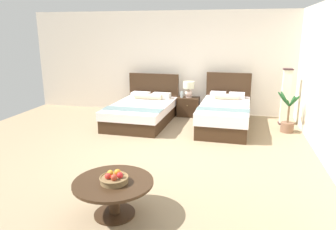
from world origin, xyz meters
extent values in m
cube|color=#9A8263|center=(0.00, 0.00, -0.01)|extent=(9.36, 10.39, 0.02)
cube|color=beige|center=(0.00, 3.39, 1.41)|extent=(9.36, 0.12, 2.81)
cube|color=beige|center=(2.88, 0.40, 1.41)|extent=(0.12, 5.99, 2.81)
cube|color=#372314|center=(-1.03, 1.94, 0.15)|extent=(1.41, 2.19, 0.30)
cube|color=white|center=(-1.03, 1.94, 0.40)|extent=(1.46, 2.23, 0.20)
cube|color=#372314|center=(-0.99, 3.04, 0.56)|extent=(1.42, 0.11, 1.12)
cube|color=white|center=(-1.30, 2.76, 0.57)|extent=(0.49, 0.32, 0.14)
cube|color=white|center=(-0.71, 2.74, 0.57)|extent=(0.49, 0.32, 0.14)
cylinder|color=beige|center=(-1.01, 2.51, 0.57)|extent=(0.74, 0.17, 0.15)
cube|color=slate|center=(-1.05, 1.34, 0.50)|extent=(1.42, 0.43, 0.01)
cube|color=#372314|center=(1.03, 1.94, 0.16)|extent=(1.16, 2.17, 0.33)
cube|color=white|center=(1.03, 1.94, 0.46)|extent=(1.20, 2.21, 0.26)
cube|color=#372314|center=(1.07, 3.04, 0.60)|extent=(1.17, 0.10, 1.20)
cube|color=white|center=(0.82, 2.76, 0.66)|extent=(0.40, 0.31, 0.14)
cube|color=white|center=(1.30, 2.74, 0.66)|extent=(0.40, 0.31, 0.14)
cylinder|color=beige|center=(1.05, 2.51, 0.66)|extent=(0.60, 0.17, 0.15)
cube|color=slate|center=(1.01, 1.39, 0.59)|extent=(1.16, 0.37, 0.01)
cube|color=#372314|center=(0.02, 2.91, 0.26)|extent=(0.58, 0.40, 0.52)
sphere|color=tan|center=(0.02, 2.70, 0.34)|extent=(0.02, 0.02, 0.02)
cylinder|color=beige|center=(0.02, 2.93, 0.53)|extent=(0.17, 0.17, 0.02)
ellipsoid|color=beige|center=(0.02, 2.93, 0.63)|extent=(0.21, 0.21, 0.19)
cylinder|color=#99844C|center=(0.02, 2.93, 0.75)|extent=(0.02, 0.02, 0.04)
cylinder|color=beige|center=(0.02, 2.93, 0.86)|extent=(0.30, 0.30, 0.18)
cylinder|color=#B0C0C2|center=(-0.16, 2.87, 0.59)|extent=(0.07, 0.07, 0.15)
torus|color=#B0C0C2|center=(-0.16, 2.87, 0.68)|extent=(0.08, 0.08, 0.01)
cylinder|color=#372314|center=(-0.14, -2.11, 0.01)|extent=(0.52, 0.52, 0.02)
cylinder|color=#372314|center=(-0.14, -2.11, 0.21)|extent=(0.13, 0.13, 0.43)
cylinder|color=#372314|center=(-0.14, -2.11, 0.44)|extent=(0.99, 0.99, 0.04)
cylinder|color=olive|center=(-0.11, -2.14, 0.50)|extent=(0.33, 0.33, 0.07)
torus|color=olive|center=(-0.11, -2.14, 0.53)|extent=(0.35, 0.35, 0.02)
sphere|color=red|center=(-0.17, -2.19, 0.56)|extent=(0.08, 0.08, 0.08)
sphere|color=#B53923|center=(-0.08, -2.21, 0.56)|extent=(0.08, 0.08, 0.08)
sphere|color=red|center=(-0.04, -2.13, 0.56)|extent=(0.08, 0.08, 0.08)
sphere|color=orange|center=(-0.09, -2.07, 0.57)|extent=(0.08, 0.08, 0.08)
sphere|color=gold|center=(-0.18, -2.10, 0.56)|extent=(0.07, 0.07, 0.07)
cube|color=#341B1E|center=(2.47, 2.65, 0.01)|extent=(0.23, 0.23, 0.03)
cube|color=white|center=(2.47, 2.65, 0.70)|extent=(0.19, 0.19, 1.33)
cube|color=#341B1E|center=(2.47, 2.65, 1.37)|extent=(0.23, 0.23, 0.02)
cylinder|color=brown|center=(2.47, 1.97, 0.11)|extent=(0.29, 0.29, 0.23)
cylinder|color=brown|center=(2.47, 1.97, 0.42)|extent=(0.04, 0.04, 0.39)
ellipsoid|color=#1F4E24|center=(2.57, 1.98, 0.74)|extent=(0.25, 0.08, 0.28)
ellipsoid|color=#1F4E24|center=(2.55, 2.09, 0.71)|extent=(0.20, 0.29, 0.27)
ellipsoid|color=#1F4E24|center=(2.37, 2.09, 0.76)|extent=(0.23, 0.31, 0.35)
ellipsoid|color=#1F4E24|center=(2.34, 1.96, 0.77)|extent=(0.31, 0.07, 0.35)
ellipsoid|color=#1F4E24|center=(2.42, 1.86, 0.70)|extent=(0.14, 0.26, 0.24)
ellipsoid|color=#1F4E24|center=(2.52, 1.89, 0.74)|extent=(0.17, 0.21, 0.29)
camera|label=1|loc=(1.28, -5.41, 2.23)|focal=33.67mm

